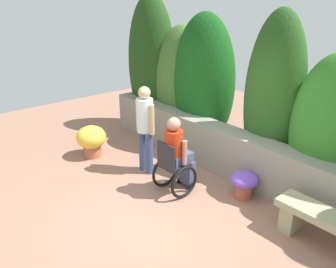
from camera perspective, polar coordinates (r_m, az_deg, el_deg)
The scene contains 7 objects.
ground_plane at distance 5.16m, azimuth -0.68°, elevation -13.88°, with size 13.44×13.44×0.00m, color #956A56.
stone_retaining_wall at distance 6.05m, azimuth 12.22°, elevation -3.85°, with size 7.12×0.44×0.87m, color gray.
hedge_backdrop at distance 6.38m, azimuth 12.44°, elevation 6.83°, with size 7.39×1.11×3.19m.
person_in_wheelchair at distance 5.46m, azimuth 1.40°, elevation -4.07°, with size 0.53×0.66×1.33m.
person_standing_companion at distance 5.99m, azimuth -3.93°, elevation 1.63°, with size 0.49×0.30×1.64m.
flower_pot_terracotta_by_wall at distance 5.58m, azimuth 12.85°, elevation -8.09°, with size 0.45×0.45×0.45m.
flower_pot_red_accent at distance 6.96m, azimuth -12.97°, elevation -0.94°, with size 0.60×0.60×0.66m.
Camera 1 is at (3.21, -2.66, 3.04)m, focal length 35.63 mm.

